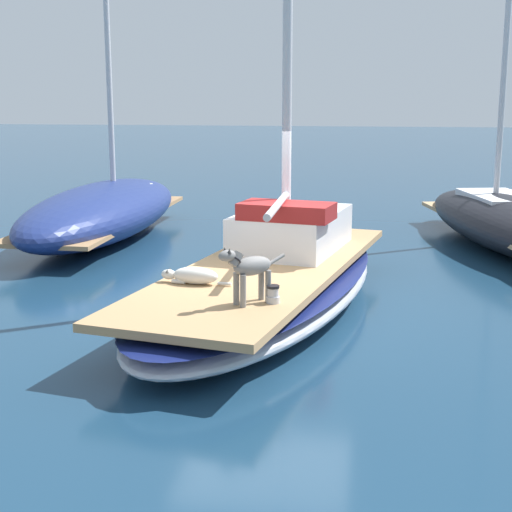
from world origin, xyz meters
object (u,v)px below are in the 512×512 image
dog_grey (249,269)px  dog_white (193,276)px  sailboat_main (266,288)px  deck_winch (273,295)px  moored_boat_starboard_side (508,220)px  moored_boat_port_side (103,211)px

dog_grey → dog_white: bearing=136.0°
sailboat_main → dog_white: bearing=-123.8°
sailboat_main → dog_grey: bearing=-88.0°
dog_grey → deck_winch: size_ratio=3.48×
moored_boat_starboard_side → deck_winch: bearing=-118.6°
sailboat_main → dog_white: dog_white is taller
dog_white → moored_boat_port_side: size_ratio=0.13×
deck_winch → moored_boat_starboard_side: size_ratio=0.02×
dog_white → sailboat_main: bearing=56.2°
dog_grey → moored_boat_starboard_side: 8.27m
dog_white → moored_boat_port_side: (-3.37, 6.07, -0.17)m
deck_winch → sailboat_main: bearing=99.9°
dog_grey → moored_boat_port_side: moored_boat_port_side is taller
dog_grey → dog_white: size_ratio=0.77×
moored_boat_port_side → moored_boat_starboard_side: moored_boat_starboard_side is taller
sailboat_main → moored_boat_port_side: 6.43m
sailboat_main → moored_boat_port_side: moored_boat_port_side is taller
sailboat_main → deck_winch: bearing=-80.1°
sailboat_main → dog_grey: size_ratio=10.40×
moored_boat_starboard_side → sailboat_main: bearing=-129.2°
dog_white → moored_boat_starboard_side: moored_boat_starboard_side is taller
sailboat_main → dog_grey: 2.15m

